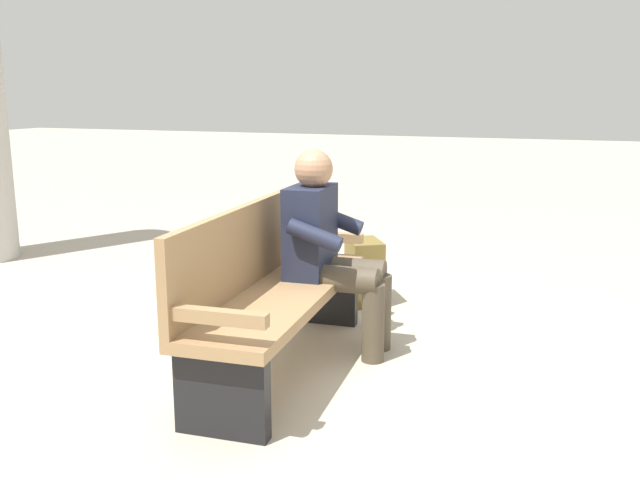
{
  "coord_description": "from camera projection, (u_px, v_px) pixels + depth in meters",
  "views": [
    {
      "loc": [
        3.28,
        1.46,
        1.5
      ],
      "look_at": [
        -0.17,
        0.15,
        0.7
      ],
      "focal_mm": 38.81,
      "sensor_mm": 36.0,
      "label": 1
    }
  ],
  "objects": [
    {
      "name": "ground_plane",
      "position": [
        284.0,
        368.0,
        3.82
      ],
      "size": [
        40.0,
        40.0,
        0.0
      ],
      "primitive_type": "plane",
      "color": "#B7AD99"
    },
    {
      "name": "bench_near",
      "position": [
        270.0,
        287.0,
        3.74
      ],
      "size": [
        1.83,
        0.61,
        0.9
      ],
      "rotation": [
        0.0,
        0.0,
        0.07
      ],
      "color": "#9E7A51",
      "rests_on": "ground"
    },
    {
      "name": "person_seated",
      "position": [
        329.0,
        246.0,
        3.96
      ],
      "size": [
        0.59,
        0.59,
        1.18
      ],
      "rotation": [
        0.0,
        0.0,
        0.07
      ],
      "color": "#1E2338",
      "rests_on": "ground"
    },
    {
      "name": "backpack",
      "position": [
        363.0,
        272.0,
        4.95
      ],
      "size": [
        0.39,
        0.37,
        0.46
      ],
      "rotation": [
        0.0,
        0.0,
        3.7
      ],
      "color": "brown",
      "rests_on": "ground"
    }
  ]
}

